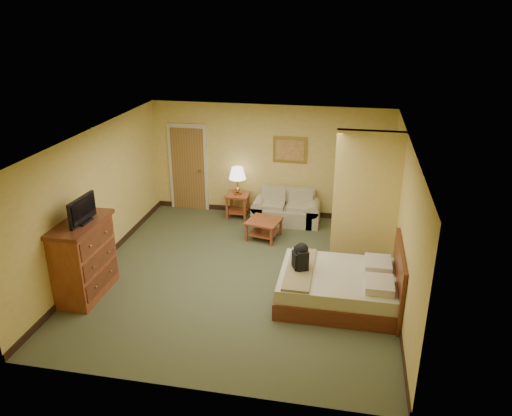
% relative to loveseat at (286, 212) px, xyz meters
% --- Properties ---
extents(floor, '(6.00, 6.00, 0.00)m').
position_rel_loveseat_xyz_m(floor, '(-0.47, -2.57, -0.25)').
color(floor, '#494F33').
rests_on(floor, ground).
extents(ceiling, '(6.00, 6.00, 0.00)m').
position_rel_loveseat_xyz_m(ceiling, '(-0.47, -2.57, 2.35)').
color(ceiling, white).
rests_on(ceiling, back_wall).
extents(back_wall, '(5.50, 0.02, 2.60)m').
position_rel_loveseat_xyz_m(back_wall, '(-0.47, 0.43, 1.05)').
color(back_wall, '#DFC25F').
rests_on(back_wall, floor).
extents(left_wall, '(0.02, 6.00, 2.60)m').
position_rel_loveseat_xyz_m(left_wall, '(-3.22, -2.57, 1.05)').
color(left_wall, '#DFC25F').
rests_on(left_wall, floor).
extents(right_wall, '(0.02, 6.00, 2.60)m').
position_rel_loveseat_xyz_m(right_wall, '(2.28, -2.57, 1.05)').
color(right_wall, '#DFC25F').
rests_on(right_wall, floor).
extents(partition, '(1.20, 0.15, 2.60)m').
position_rel_loveseat_xyz_m(partition, '(1.68, -1.64, 1.05)').
color(partition, '#DFC25F').
rests_on(partition, floor).
extents(door, '(0.94, 0.16, 2.10)m').
position_rel_loveseat_xyz_m(door, '(-2.42, 0.40, 0.78)').
color(door, beige).
rests_on(door, floor).
extents(baseboard, '(5.50, 0.02, 0.12)m').
position_rel_loveseat_xyz_m(baseboard, '(-0.47, 0.42, -0.19)').
color(baseboard, black).
rests_on(baseboard, floor).
extents(loveseat, '(1.51, 0.70, 0.77)m').
position_rel_loveseat_xyz_m(loveseat, '(0.00, 0.00, 0.00)').
color(loveseat, tan).
rests_on(loveseat, floor).
extents(side_table, '(0.53, 0.53, 0.58)m').
position_rel_loveseat_xyz_m(side_table, '(-1.15, 0.08, 0.13)').
color(side_table, brown).
rests_on(side_table, floor).
extents(table_lamp, '(0.39, 0.39, 0.64)m').
position_rel_loveseat_xyz_m(table_lamp, '(-1.15, 0.08, 0.81)').
color(table_lamp, '#B27E41').
rests_on(table_lamp, side_table).
extents(coffee_table, '(0.78, 0.78, 0.42)m').
position_rel_loveseat_xyz_m(coffee_table, '(-0.35, -0.94, 0.05)').
color(coffee_table, brown).
rests_on(coffee_table, floor).
extents(wall_picture, '(0.77, 0.04, 0.60)m').
position_rel_loveseat_xyz_m(wall_picture, '(-0.00, 0.41, 1.35)').
color(wall_picture, '#B78E3F').
rests_on(wall_picture, back_wall).
extents(dresser, '(0.67, 1.27, 1.35)m').
position_rel_loveseat_xyz_m(dresser, '(-2.95, -3.68, 0.44)').
color(dresser, brown).
rests_on(dresser, floor).
extents(tv, '(0.19, 0.71, 0.43)m').
position_rel_loveseat_xyz_m(tv, '(-2.85, -3.68, 1.31)').
color(tv, black).
rests_on(tv, dresser).
extents(bed, '(1.96, 1.66, 1.07)m').
position_rel_loveseat_xyz_m(bed, '(1.35, -3.10, 0.04)').
color(bed, '#542313').
rests_on(bed, floor).
extents(backpack, '(0.28, 0.34, 0.50)m').
position_rel_loveseat_xyz_m(backpack, '(0.66, -3.10, 0.54)').
color(backpack, black).
rests_on(backpack, bed).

